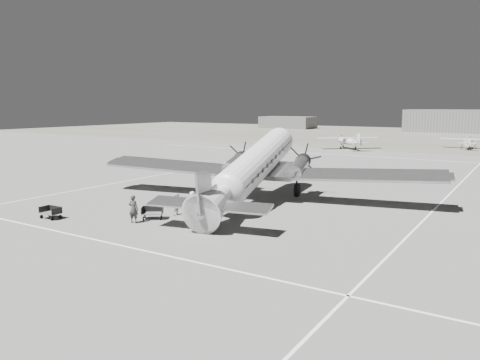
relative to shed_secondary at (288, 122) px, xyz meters
name	(u,v)px	position (x,y,z in m)	size (l,w,h in m)	color
ground	(263,205)	(55.00, -115.00, -2.00)	(260.00, 260.00, 0.00)	slate
taxi_line_near	(139,249)	(55.00, -129.00, -1.99)	(60.00, 0.15, 0.01)	white
taxi_line_right	(419,225)	(67.00, -115.00, -1.99)	(0.15, 80.00, 0.01)	white
taxi_line_left	(172,173)	(37.00, -105.00, -1.99)	(0.15, 60.00, 0.01)	white
taxi_line_horizon	(392,158)	(55.00, -75.00, -1.99)	(90.00, 0.15, 0.01)	white
grass_infield	(450,137)	(55.00, -20.00, -2.00)	(260.00, 90.00, 0.01)	#656155
shed_secondary	(288,122)	(0.00, 0.00, 0.00)	(18.00, 10.00, 4.00)	#565656
dc3_airliner	(253,169)	(54.08, -115.02, 0.85)	(29.95, 20.78, 5.70)	#AEAEB1
light_plane_left	(349,143)	(44.54, -64.74, -0.79)	(11.62, 9.43, 2.41)	silver
light_plane_right	(469,143)	(62.91, -52.25, -0.95)	(10.08, 8.18, 2.09)	silver
baggage_cart_near	(152,213)	(50.80, -123.33, -1.57)	(1.54, 1.09, 0.87)	#565656
baggage_cart_far	(51,213)	(44.65, -127.07, -1.57)	(1.51, 1.06, 0.85)	#565656
ground_crew	(133,209)	(50.47, -124.82, -1.04)	(0.70, 0.46, 1.92)	#2C2C2C
ramp_agent	(178,204)	(51.54, -121.45, -1.19)	(0.79, 0.62, 1.63)	#BCBDBA
passenger	(193,202)	(52.08, -120.42, -1.18)	(0.80, 0.52, 1.65)	silver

